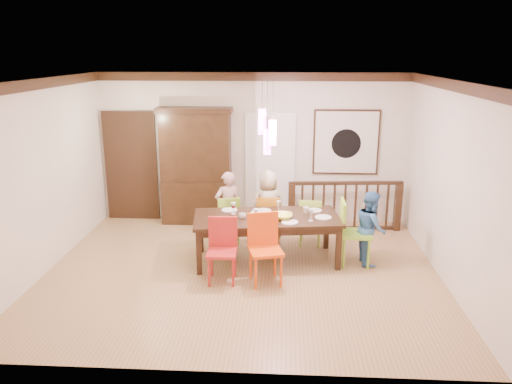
# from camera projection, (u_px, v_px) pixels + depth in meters

# --- Properties ---
(floor) EXTENTS (6.00, 6.00, 0.00)m
(floor) POSITION_uv_depth(u_px,v_px,m) (242.00, 272.00, 7.69)
(floor) COLOR #9E7B4C
(floor) RESTS_ON ground
(ceiling) EXTENTS (6.00, 6.00, 0.00)m
(ceiling) POSITION_uv_depth(u_px,v_px,m) (240.00, 80.00, 6.90)
(ceiling) COLOR white
(ceiling) RESTS_ON wall_back
(wall_back) EXTENTS (6.00, 0.00, 6.00)m
(wall_back) POSITION_uv_depth(u_px,v_px,m) (252.00, 149.00, 9.70)
(wall_back) COLOR silver
(wall_back) RESTS_ON floor
(wall_left) EXTENTS (0.00, 5.00, 5.00)m
(wall_left) POSITION_uv_depth(u_px,v_px,m) (42.00, 178.00, 7.46)
(wall_left) COLOR silver
(wall_left) RESTS_ON floor
(wall_right) EXTENTS (0.00, 5.00, 5.00)m
(wall_right) POSITION_uv_depth(u_px,v_px,m) (450.00, 184.00, 7.13)
(wall_right) COLOR silver
(wall_right) RESTS_ON floor
(crown_molding) EXTENTS (6.00, 5.00, 0.16)m
(crown_molding) POSITION_uv_depth(u_px,v_px,m) (240.00, 85.00, 6.92)
(crown_molding) COLOR black
(crown_molding) RESTS_ON wall_back
(panel_door) EXTENTS (1.04, 0.07, 2.24)m
(panel_door) POSITION_uv_depth(u_px,v_px,m) (132.00, 168.00, 9.89)
(panel_door) COLOR black
(panel_door) RESTS_ON wall_back
(white_doorway) EXTENTS (0.97, 0.05, 2.22)m
(white_doorway) POSITION_uv_depth(u_px,v_px,m) (270.00, 169.00, 9.75)
(white_doorway) COLOR silver
(white_doorway) RESTS_ON wall_back
(painting) EXTENTS (1.25, 0.06, 1.25)m
(painting) POSITION_uv_depth(u_px,v_px,m) (346.00, 142.00, 9.52)
(painting) COLOR black
(painting) RESTS_ON wall_back
(pendant_cluster) EXTENTS (0.27, 0.21, 1.14)m
(pendant_cluster) POSITION_uv_depth(u_px,v_px,m) (267.00, 132.00, 7.54)
(pendant_cluster) COLOR #E946B8
(pendant_cluster) RESTS_ON ceiling
(dining_table) EXTENTS (2.42, 1.34, 0.75)m
(dining_table) POSITION_uv_depth(u_px,v_px,m) (267.00, 221.00, 7.93)
(dining_table) COLOR black
(dining_table) RESTS_ON floor
(chair_far_left) EXTENTS (0.47, 0.47, 0.86)m
(chair_far_left) POSITION_uv_depth(u_px,v_px,m) (228.00, 215.00, 8.78)
(chair_far_left) COLOR #9BD238
(chair_far_left) RESTS_ON floor
(chair_far_mid) EXTENTS (0.42, 0.42, 0.88)m
(chair_far_mid) POSITION_uv_depth(u_px,v_px,m) (269.00, 215.00, 8.74)
(chair_far_mid) COLOR #BF7014
(chair_far_mid) RESTS_ON floor
(chair_far_right) EXTENTS (0.42, 0.42, 0.85)m
(chair_far_right) POSITION_uv_depth(u_px,v_px,m) (310.00, 218.00, 8.65)
(chair_far_right) COLOR #98C23A
(chair_far_right) RESTS_ON floor
(chair_near_left) EXTENTS (0.44, 0.44, 0.94)m
(chair_near_left) POSITION_uv_depth(u_px,v_px,m) (222.00, 247.00, 7.22)
(chair_near_left) COLOR red
(chair_near_left) RESTS_ON floor
(chair_near_mid) EXTENTS (0.56, 0.56, 1.02)m
(chair_near_mid) POSITION_uv_depth(u_px,v_px,m) (266.00, 245.00, 7.18)
(chair_near_mid) COLOR #EB4B0D
(chair_near_mid) RESTS_ON floor
(chair_end_right) EXTENTS (0.47, 0.47, 1.04)m
(chair_end_right) POSITION_uv_depth(u_px,v_px,m) (356.00, 228.00, 7.84)
(chair_end_right) COLOR #93D033
(chair_end_right) RESTS_ON floor
(china_hutch) EXTENTS (1.43, 0.46, 2.26)m
(china_hutch) POSITION_uv_depth(u_px,v_px,m) (196.00, 166.00, 9.65)
(china_hutch) COLOR black
(china_hutch) RESTS_ON floor
(balustrade) EXTENTS (2.13, 0.25, 0.96)m
(balustrade) POSITION_uv_depth(u_px,v_px,m) (345.00, 205.00, 9.33)
(balustrade) COLOR black
(balustrade) RESTS_ON floor
(person_far_left) EXTENTS (0.56, 0.48, 1.28)m
(person_far_left) POSITION_uv_depth(u_px,v_px,m) (228.00, 207.00, 8.74)
(person_far_left) COLOR #D0A29E
(person_far_left) RESTS_ON floor
(person_far_mid) EXTENTS (0.74, 0.63, 1.29)m
(person_far_mid) POSITION_uv_depth(u_px,v_px,m) (268.00, 206.00, 8.82)
(person_far_mid) COLOR #BBAE8D
(person_far_mid) RESTS_ON floor
(person_end_right) EXTENTS (0.47, 0.59, 1.18)m
(person_end_right) POSITION_uv_depth(u_px,v_px,m) (371.00, 228.00, 7.89)
(person_end_right) COLOR #4176B6
(person_end_right) RESTS_ON floor
(serving_bowl) EXTENTS (0.33, 0.33, 0.08)m
(serving_bowl) POSITION_uv_depth(u_px,v_px,m) (282.00, 216.00, 7.80)
(serving_bowl) COLOR yellow
(serving_bowl) RESTS_ON dining_table
(small_bowl) EXTENTS (0.27, 0.27, 0.07)m
(small_bowl) POSITION_uv_depth(u_px,v_px,m) (258.00, 214.00, 7.94)
(small_bowl) COLOR white
(small_bowl) RESTS_ON dining_table
(cup_left) EXTENTS (0.13, 0.13, 0.09)m
(cup_left) POSITION_uv_depth(u_px,v_px,m) (243.00, 216.00, 7.80)
(cup_left) COLOR silver
(cup_left) RESTS_ON dining_table
(cup_right) EXTENTS (0.11, 0.11, 0.10)m
(cup_right) POSITION_uv_depth(u_px,v_px,m) (306.00, 210.00, 8.07)
(cup_right) COLOR silver
(cup_right) RESTS_ON dining_table
(plate_far_left) EXTENTS (0.26, 0.26, 0.01)m
(plate_far_left) POSITION_uv_depth(u_px,v_px,m) (229.00, 210.00, 8.21)
(plate_far_left) COLOR white
(plate_far_left) RESTS_ON dining_table
(plate_far_mid) EXTENTS (0.26, 0.26, 0.01)m
(plate_far_mid) POSITION_uv_depth(u_px,v_px,m) (263.00, 211.00, 8.17)
(plate_far_mid) COLOR white
(plate_far_mid) RESTS_ON dining_table
(plate_far_right) EXTENTS (0.26, 0.26, 0.01)m
(plate_far_right) POSITION_uv_depth(u_px,v_px,m) (314.00, 210.00, 8.19)
(plate_far_right) COLOR white
(plate_far_right) RESTS_ON dining_table
(plate_near_left) EXTENTS (0.26, 0.26, 0.01)m
(plate_near_left) POSITION_uv_depth(u_px,v_px,m) (226.00, 220.00, 7.71)
(plate_near_left) COLOR white
(plate_near_left) RESTS_ON dining_table
(plate_near_mid) EXTENTS (0.26, 0.26, 0.01)m
(plate_near_mid) POSITION_uv_depth(u_px,v_px,m) (290.00, 222.00, 7.63)
(plate_near_mid) COLOR white
(plate_near_mid) RESTS_ON dining_table
(plate_end_right) EXTENTS (0.26, 0.26, 0.01)m
(plate_end_right) POSITION_uv_depth(u_px,v_px,m) (323.00, 217.00, 7.85)
(plate_end_right) COLOR white
(plate_end_right) RESTS_ON dining_table
(wine_glass_a) EXTENTS (0.08, 0.08, 0.19)m
(wine_glass_a) POSITION_uv_depth(u_px,v_px,m) (233.00, 208.00, 8.01)
(wine_glass_a) COLOR #590C19
(wine_glass_a) RESTS_ON dining_table
(wine_glass_b) EXTENTS (0.08, 0.08, 0.19)m
(wine_glass_b) POSITION_uv_depth(u_px,v_px,m) (278.00, 207.00, 8.10)
(wine_glass_b) COLOR silver
(wine_glass_b) RESTS_ON dining_table
(wine_glass_c) EXTENTS (0.08, 0.08, 0.19)m
(wine_glass_c) POSITION_uv_depth(u_px,v_px,m) (256.00, 215.00, 7.69)
(wine_glass_c) COLOR #590C19
(wine_glass_c) RESTS_ON dining_table
(wine_glass_d) EXTENTS (0.08, 0.08, 0.19)m
(wine_glass_d) POSITION_uv_depth(u_px,v_px,m) (311.00, 215.00, 7.68)
(wine_glass_d) COLOR silver
(wine_glass_d) RESTS_ON dining_table
(napkin) EXTENTS (0.18, 0.14, 0.01)m
(napkin) POSITION_uv_depth(u_px,v_px,m) (263.00, 223.00, 7.58)
(napkin) COLOR #D83359
(napkin) RESTS_ON dining_table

